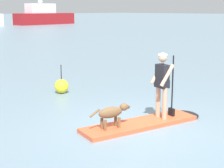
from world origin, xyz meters
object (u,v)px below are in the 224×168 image
object	(u,v)px
moored_boat_starboard	(44,16)
dog	(112,113)
marker_buoy	(62,86)
person_paddler	(162,81)
paddleboard	(147,122)

from	to	relation	value
moored_boat_starboard	dog	bearing A→B (deg)	-121.48
dog	marker_buoy	xyz separation A→B (m)	(1.41, 3.97, -0.22)
person_paddler	marker_buoy	size ratio (longest dim) A/B	1.70
paddleboard	moored_boat_starboard	world-z (taller)	moored_boat_starboard
paddleboard	marker_buoy	bearing A→B (deg)	84.50
dog	moored_boat_starboard	bearing A→B (deg)	58.52
person_paddler	moored_boat_starboard	bearing A→B (deg)	59.84
dog	marker_buoy	world-z (taller)	marker_buoy
dog	moored_boat_starboard	xyz separation A→B (m)	(31.61, 51.62, 1.02)
person_paddler	dog	distance (m)	1.59
dog	marker_buoy	bearing A→B (deg)	70.48
marker_buoy	person_paddler	bearing A→B (deg)	-89.61
person_paddler	moored_boat_starboard	size ratio (longest dim) A/B	0.13
paddleboard	dog	world-z (taller)	dog
paddleboard	person_paddler	world-z (taller)	person_paddler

